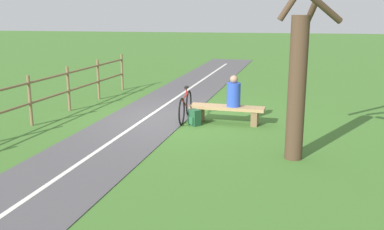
{
  "coord_description": "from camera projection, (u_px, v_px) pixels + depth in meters",
  "views": [
    {
      "loc": [
        -2.27,
        11.57,
        2.97
      ],
      "look_at": [
        -0.92,
        2.64,
        0.77
      ],
      "focal_mm": 42.0,
      "sensor_mm": 36.0,
      "label": 1
    }
  ],
  "objects": [
    {
      "name": "ground_plane",
      "position": [
        173.0,
        119.0,
        12.15
      ],
      "size": [
        80.0,
        80.0,
        0.0
      ],
      "primitive_type": "plane",
      "color": "#3D6B28"
    },
    {
      "name": "paved_path",
      "position": [
        74.0,
        167.0,
        8.47
      ],
      "size": [
        5.98,
        36.04,
        0.02
      ],
      "primitive_type": "cube",
      "rotation": [
        0.0,
        0.0,
        -0.1
      ],
      "color": "#4C494C",
      "rests_on": "ground_plane"
    },
    {
      "name": "path_centre_line",
      "position": [
        74.0,
        167.0,
        8.47
      ],
      "size": [
        3.44,
        31.84,
        0.0
      ],
      "primitive_type": "cube",
      "rotation": [
        0.0,
        0.0,
        -0.1
      ],
      "color": "silver",
      "rests_on": "paved_path"
    },
    {
      "name": "bench",
      "position": [
        227.0,
        111.0,
        11.59
      ],
      "size": [
        1.97,
        0.67,
        0.46
      ],
      "rotation": [
        0.0,
        0.0,
        -0.12
      ],
      "color": "#A88456",
      "rests_on": "ground_plane"
    },
    {
      "name": "person_seated",
      "position": [
        234.0,
        93.0,
        11.43
      ],
      "size": [
        0.39,
        0.39,
        0.8
      ],
      "rotation": [
        0.0,
        0.0,
        -0.12
      ],
      "color": "#2847B7",
      "rests_on": "bench"
    },
    {
      "name": "bicycle",
      "position": [
        185.0,
        106.0,
        11.89
      ],
      "size": [
        0.09,
        1.72,
        0.89
      ],
      "rotation": [
        0.0,
        0.0,
        1.55
      ],
      "color": "black",
      "rests_on": "ground_plane"
    },
    {
      "name": "backpack",
      "position": [
        194.0,
        118.0,
        11.42
      ],
      "size": [
        0.34,
        0.34,
        0.41
      ],
      "rotation": [
        0.0,
        0.0,
        5.52
      ],
      "color": "#1E4C2D",
      "rests_on": "ground_plane"
    },
    {
      "name": "tree_mid_field",
      "position": [
        299.0,
        78.0,
        8.6
      ],
      "size": [
        1.18,
        1.24,
        3.82
      ],
      "color": "#473323",
      "rests_on": "ground_plane"
    }
  ]
}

